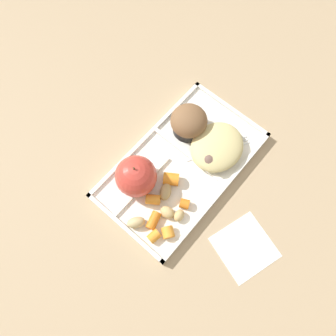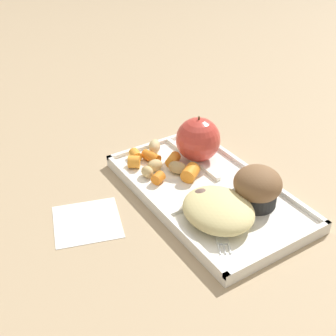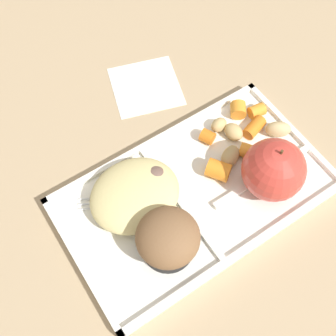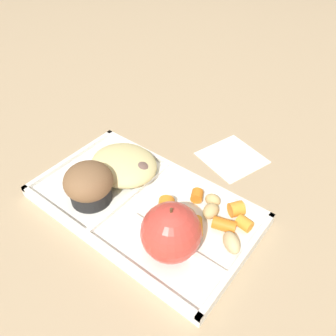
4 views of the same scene
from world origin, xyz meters
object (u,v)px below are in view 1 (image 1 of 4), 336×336
lunch_tray (181,166)px  green_apple (136,176)px  plastic_fork (223,148)px  bran_muffin (189,122)px

lunch_tray → green_apple: green_apple is taller
green_apple → plastic_fork: 0.22m
lunch_tray → plastic_fork: size_ratio=2.71×
green_apple → bran_muffin: (0.18, -0.00, -0.01)m
lunch_tray → green_apple: size_ratio=4.04×
lunch_tray → green_apple: (-0.10, 0.05, 0.05)m
green_apple → lunch_tray: bearing=-25.7°
lunch_tray → green_apple: bearing=154.3°
green_apple → bran_muffin: size_ratio=1.14×
lunch_tray → bran_muffin: bran_muffin is taller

